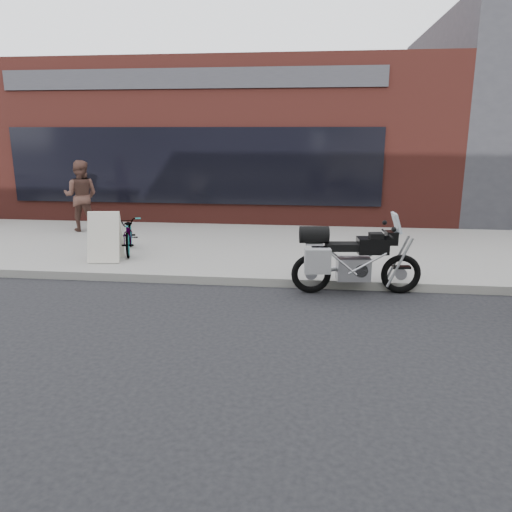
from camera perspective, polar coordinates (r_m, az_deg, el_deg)
ground at (r=5.05m, az=-9.51°, el=-17.12°), size 120.00×120.00×0.00m
near_sidewalk at (r=11.49m, az=0.11°, el=1.41°), size 44.00×6.00×0.15m
storefront at (r=18.41m, az=-3.66°, el=12.99°), size 14.00×10.07×4.50m
motorcycle at (r=8.23m, az=10.50°, el=-0.35°), size 2.13×0.83×1.34m
bicycle_front at (r=10.63m, az=-14.31°, el=2.52°), size 0.97×1.59×0.79m
sandwich_sign at (r=10.07m, az=-16.85°, el=2.20°), size 0.67×0.63×0.96m
cafe_patron_left at (r=13.25m, az=-19.36°, el=6.51°), size 0.95×0.79×1.76m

